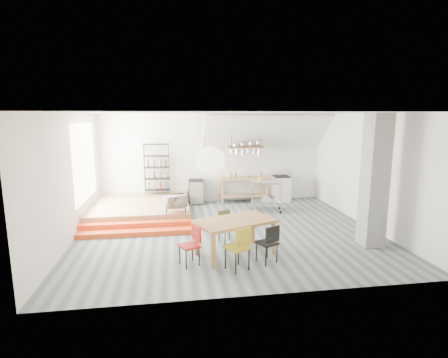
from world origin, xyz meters
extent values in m
plane|color=#4A5456|center=(0.00, 0.00, 0.00)|extent=(8.00, 8.00, 0.00)
cube|color=silver|center=(0.00, 3.50, 1.60)|extent=(8.00, 0.04, 3.20)
cube|color=silver|center=(-4.00, 0.00, 1.60)|extent=(0.04, 7.00, 3.20)
cube|color=silver|center=(4.00, 0.00, 1.60)|extent=(0.04, 7.00, 3.20)
cube|color=white|center=(0.00, 0.00, 3.20)|extent=(8.00, 7.00, 0.02)
cube|color=white|center=(1.80, 2.90, 2.55)|extent=(4.40, 1.44, 1.32)
cube|color=white|center=(-3.98, 1.50, 1.80)|extent=(0.02, 2.50, 2.20)
cube|color=olive|center=(-2.50, 2.00, 0.20)|extent=(3.00, 3.00, 0.40)
cube|color=#E94B1B|center=(-2.50, 0.05, 0.07)|extent=(3.00, 0.35, 0.13)
cube|color=#E94B1B|center=(-2.50, 0.40, 0.13)|extent=(3.00, 0.35, 0.27)
cube|color=gray|center=(3.30, -1.50, 1.60)|extent=(0.50, 0.50, 3.20)
cube|color=olive|center=(1.10, 3.15, 0.88)|extent=(1.80, 0.60, 0.06)
cube|color=olive|center=(1.10, 3.15, 0.25)|extent=(1.70, 0.55, 0.04)
cube|color=olive|center=(1.92, 3.37, 0.43)|extent=(0.06, 0.06, 0.86)
cube|color=olive|center=(0.28, 3.37, 0.43)|extent=(0.06, 0.06, 0.86)
cube|color=olive|center=(1.92, 2.93, 0.43)|extent=(0.06, 0.06, 0.86)
cube|color=olive|center=(0.28, 2.93, 0.43)|extent=(0.06, 0.06, 0.86)
cube|color=white|center=(2.50, 3.15, 0.45)|extent=(0.60, 0.60, 0.90)
cube|color=black|center=(2.50, 3.15, 0.92)|extent=(0.58, 0.58, 0.03)
cube|color=white|center=(2.50, 3.43, 1.05)|extent=(0.60, 0.05, 0.25)
cylinder|color=black|center=(2.64, 3.29, 0.94)|extent=(0.18, 0.18, 0.02)
cylinder|color=black|center=(2.36, 3.29, 0.94)|extent=(0.18, 0.18, 0.02)
cylinder|color=black|center=(2.64, 3.01, 0.94)|extent=(0.18, 0.18, 0.02)
cylinder|color=black|center=(2.36, 3.01, 0.94)|extent=(0.18, 0.18, 0.02)
cube|color=#452C1B|center=(1.10, 2.95, 2.05)|extent=(1.20, 0.50, 0.05)
cylinder|color=black|center=(0.60, 2.95, 2.62)|extent=(0.02, 0.02, 1.15)
cylinder|color=black|center=(1.60, 2.95, 2.62)|extent=(0.02, 0.02, 1.15)
cylinder|color=silver|center=(0.60, 2.90, 1.91)|extent=(0.16, 0.16, 0.12)
cylinder|color=silver|center=(0.80, 2.90, 1.89)|extent=(0.20, 0.20, 0.16)
cylinder|color=silver|center=(1.00, 2.90, 1.87)|extent=(0.16, 0.16, 0.20)
cylinder|color=silver|center=(1.20, 2.90, 1.91)|extent=(0.20, 0.20, 0.12)
cylinder|color=silver|center=(1.40, 2.90, 1.89)|extent=(0.16, 0.16, 0.16)
cylinder|color=silver|center=(1.60, 2.90, 1.87)|extent=(0.20, 0.20, 0.20)
cylinder|color=black|center=(-1.58, 3.38, 1.30)|extent=(0.02, 0.02, 1.80)
cylinder|color=black|center=(-2.42, 3.38, 1.30)|extent=(0.02, 0.02, 1.80)
cylinder|color=black|center=(-1.58, 3.02, 1.30)|extent=(0.02, 0.02, 1.80)
cylinder|color=black|center=(-2.42, 3.02, 1.30)|extent=(0.02, 0.02, 1.80)
cube|color=black|center=(-2.00, 3.20, 0.55)|extent=(0.88, 0.38, 0.02)
cube|color=black|center=(-2.00, 3.20, 0.95)|extent=(0.88, 0.38, 0.02)
cube|color=black|center=(-2.00, 3.20, 1.35)|extent=(0.88, 0.38, 0.02)
cube|color=black|center=(-2.00, 3.20, 1.75)|extent=(0.88, 0.38, 0.02)
cube|color=black|center=(-2.00, 3.20, 2.15)|extent=(0.88, 0.38, 0.03)
cylinder|color=#3D7C31|center=(-2.00, 3.20, 0.69)|extent=(0.07, 0.07, 0.24)
cylinder|color=#A88B1C|center=(-2.00, 3.20, 1.09)|extent=(0.07, 0.07, 0.24)
cylinder|color=brown|center=(-2.00, 3.20, 1.49)|extent=(0.07, 0.07, 0.24)
cube|color=olive|center=(-1.40, 0.75, 0.55)|extent=(0.60, 0.40, 0.03)
cylinder|color=black|center=(-1.13, 0.92, 0.47)|extent=(0.02, 0.02, 0.13)
cylinder|color=black|center=(-1.67, 0.92, 0.47)|extent=(0.02, 0.02, 0.13)
cylinder|color=black|center=(-1.13, 0.58, 0.47)|extent=(0.02, 0.02, 0.13)
cylinder|color=black|center=(-1.67, 0.58, 0.47)|extent=(0.02, 0.02, 0.13)
sphere|color=white|center=(-0.66, -1.84, 2.20)|extent=(0.60, 0.60, 0.60)
cube|color=#966236|center=(-0.11, -1.62, 0.79)|extent=(1.96, 1.54, 0.06)
cube|color=#966236|center=(0.46, -0.96, 0.38)|extent=(0.10, 0.10, 0.75)
cube|color=#966236|center=(-0.98, -1.53, 0.38)|extent=(0.10, 0.10, 0.75)
cube|color=#966236|center=(0.77, -1.72, 0.38)|extent=(0.10, 0.10, 0.75)
cube|color=#966236|center=(-0.68, -2.29, 0.38)|extent=(0.10, 0.10, 0.75)
cube|color=#A2881B|center=(-0.20, -2.41, 0.48)|extent=(0.58, 0.58, 0.04)
cube|color=#A2881B|center=(-0.11, -2.58, 0.75)|extent=(0.38, 0.23, 0.38)
cylinder|color=black|center=(-0.27, -2.65, 0.24)|extent=(0.03, 0.03, 0.47)
cylinder|color=black|center=(0.03, -2.48, 0.24)|extent=(0.03, 0.03, 0.47)
cylinder|color=black|center=(-0.43, -2.34, 0.24)|extent=(0.03, 0.03, 0.47)
cylinder|color=black|center=(-0.13, -2.18, 0.24)|extent=(0.03, 0.03, 0.47)
cube|color=black|center=(0.50, -2.14, 0.44)|extent=(0.52, 0.52, 0.04)
cube|color=black|center=(0.58, -2.29, 0.68)|extent=(0.35, 0.19, 0.34)
cylinder|color=black|center=(0.43, -2.34, 0.21)|extent=(0.03, 0.03, 0.43)
cylinder|color=black|center=(0.71, -2.21, 0.21)|extent=(0.03, 0.03, 0.43)
cylinder|color=black|center=(0.29, -2.06, 0.21)|extent=(0.03, 0.03, 0.43)
cylinder|color=black|center=(0.58, -1.93, 0.21)|extent=(0.03, 0.03, 0.43)
cube|color=#4D5729|center=(-0.16, -0.89, 0.42)|extent=(0.48, 0.48, 0.04)
cube|color=#4D5729|center=(-0.23, -0.74, 0.65)|extent=(0.34, 0.17, 0.32)
cylinder|color=black|center=(-0.08, -0.70, 0.20)|extent=(0.03, 0.03, 0.41)
cylinder|color=black|center=(-0.36, -0.81, 0.20)|extent=(0.03, 0.03, 0.41)
cylinder|color=black|center=(0.03, -0.97, 0.20)|extent=(0.03, 0.03, 0.41)
cylinder|color=black|center=(-0.25, -1.08, 0.20)|extent=(0.03, 0.03, 0.41)
cube|color=#A01C16|center=(-1.16, -2.04, 0.43)|extent=(0.50, 0.50, 0.04)
cube|color=#A01C16|center=(-1.00, -1.97, 0.67)|extent=(0.18, 0.35, 0.33)
cylinder|color=black|center=(-0.96, -2.12, 0.21)|extent=(0.03, 0.03, 0.42)
cylinder|color=black|center=(-1.08, -1.84, 0.21)|extent=(0.03, 0.03, 0.42)
cylinder|color=black|center=(-1.24, -2.24, 0.21)|extent=(0.03, 0.03, 0.42)
cylinder|color=black|center=(-1.36, -1.96, 0.21)|extent=(0.03, 0.03, 0.42)
cube|color=silver|center=(1.58, 1.85, 0.97)|extent=(1.10, 0.77, 0.04)
cube|color=silver|center=(1.58, 1.85, 0.33)|extent=(1.10, 0.77, 0.03)
cylinder|color=silver|center=(2.09, 1.97, 0.50)|extent=(0.03, 0.03, 0.95)
sphere|color=black|center=(2.09, 1.97, 0.04)|extent=(0.09, 0.09, 0.09)
cylinder|color=silver|center=(1.19, 2.19, 0.50)|extent=(0.03, 0.03, 0.95)
sphere|color=black|center=(1.19, 2.19, 0.04)|extent=(0.09, 0.09, 0.09)
cylinder|color=silver|center=(1.97, 1.50, 0.50)|extent=(0.03, 0.03, 0.95)
sphere|color=black|center=(1.97, 1.50, 0.04)|extent=(0.09, 0.09, 0.09)
cylinder|color=silver|center=(1.07, 1.72, 0.50)|extent=(0.03, 0.03, 0.95)
sphere|color=black|center=(1.07, 1.72, 0.04)|extent=(0.09, 0.09, 0.09)
cube|color=black|center=(-0.64, 3.20, 0.44)|extent=(0.51, 0.51, 0.87)
imported|color=beige|center=(-1.40, 0.75, 0.73)|extent=(0.69, 0.57, 0.33)
imported|color=silver|center=(1.27, 3.10, 0.94)|extent=(0.28, 0.28, 0.05)
camera|label=1|loc=(-1.47, -9.05, 3.14)|focal=28.00mm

